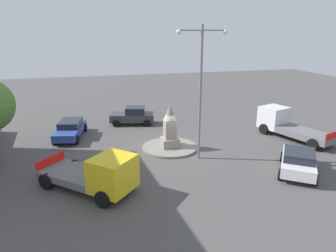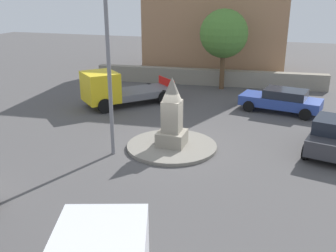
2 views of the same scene
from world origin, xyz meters
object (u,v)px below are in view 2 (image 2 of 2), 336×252
at_px(monument, 172,116).
at_px(tree_near_wall, 224,34).
at_px(streetlamp, 107,32).
at_px(truck_yellow_far_side, 115,89).
at_px(car_dark_grey_passing, 334,135).
at_px(corner_building, 218,9).
at_px(car_blue_parked_left, 282,100).

distance_m(monument, tree_near_wall, 11.60).
xyz_separation_m(streetlamp, truck_yellow_far_side, (6.59, 2.91, -4.07)).
distance_m(truck_yellow_far_side, tree_near_wall, 8.59).
height_order(car_dark_grey_passing, tree_near_wall, tree_near_wall).
distance_m(monument, corner_building, 18.31).
distance_m(car_blue_parked_left, corner_building, 13.17).
distance_m(corner_building, tree_near_wall, 6.86).
bearing_deg(car_dark_grey_passing, truck_yellow_far_side, 72.88).
relative_size(car_dark_grey_passing, truck_yellow_far_side, 0.78).
height_order(monument, tree_near_wall, tree_near_wall).
distance_m(car_blue_parked_left, truck_yellow_far_side, 9.68).
height_order(streetlamp, car_dark_grey_passing, streetlamp).
bearing_deg(car_blue_parked_left, monument, 147.56).
bearing_deg(tree_near_wall, streetlamp, 169.27).
bearing_deg(truck_yellow_far_side, corner_building, -16.19).
bearing_deg(corner_building, car_dark_grey_passing, -153.44).
height_order(car_dark_grey_passing, truck_yellow_far_side, truck_yellow_far_side).
bearing_deg(streetlamp, car_dark_grey_passing, -71.68).
xyz_separation_m(monument, truck_yellow_far_side, (5.23, 5.11, -0.46)).
height_order(monument, truck_yellow_far_side, monument).
relative_size(monument, tree_near_wall, 0.56).
bearing_deg(tree_near_wall, truck_yellow_far_side, 139.04).
xyz_separation_m(truck_yellow_far_side, tree_near_wall, (6.13, -5.32, 2.79)).
relative_size(streetlamp, tree_near_wall, 1.55).
bearing_deg(monument, streetlamp, 121.82).
xyz_separation_m(monument, car_dark_grey_passing, (1.58, -6.71, -0.69)).
distance_m(streetlamp, truck_yellow_far_side, 8.28).
bearing_deg(tree_near_wall, car_dark_grey_passing, -146.39).
xyz_separation_m(streetlamp, corner_building, (19.24, -0.76, 0.06)).
distance_m(streetlamp, tree_near_wall, 13.01).
bearing_deg(truck_yellow_far_side, car_dark_grey_passing, -107.12).
xyz_separation_m(streetlamp, car_dark_grey_passing, (2.95, -8.91, -4.30)).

